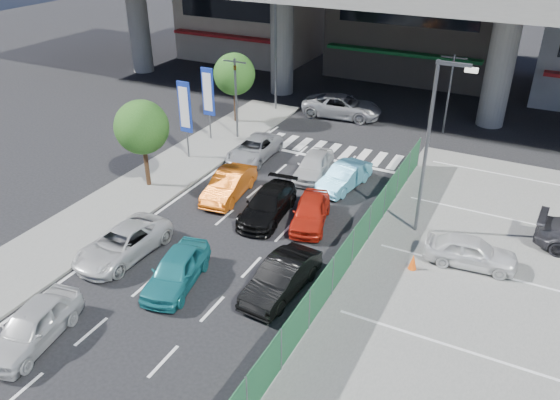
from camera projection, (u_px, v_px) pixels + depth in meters
The scene contains 25 objects.
ground at pixel (219, 257), 23.59m from camera, with size 120.00×120.00×0.00m, color black.
parking_lot at pixel (492, 305), 20.79m from camera, with size 12.00×28.00×0.06m, color #626260.
sidewalk_left at pixel (149, 185), 29.46m from camera, with size 4.00×30.00×0.12m, color #626260.
fence_run at pixel (344, 260), 21.84m from camera, with size 0.16×22.00×1.80m, color #1C532F, non-canonical shape.
traffic_light_left at pixel (235, 79), 33.54m from camera, with size 1.60×1.24×5.20m.
traffic_light_right at pixel (452, 74), 34.39m from camera, with size 1.60×1.24×5.20m.
street_lamp_right at pixel (432, 136), 23.15m from camera, with size 1.65×0.22×8.00m.
street_lamp_left at pixel (278, 45), 37.88m from camera, with size 1.65×0.22×8.00m.
signboard_near at pixel (185, 109), 31.22m from camera, with size 0.80×0.14×4.70m.
signboard_far at pixel (208, 94), 33.72m from camera, with size 0.80×0.14×4.70m.
tree_near at pixel (142, 127), 27.86m from camera, with size 2.80×2.80×4.80m.
tree_far at pixel (234, 74), 36.39m from camera, with size 2.80×2.80×4.80m.
van_white_back_left at pixel (32, 326), 18.78m from camera, with size 1.63×4.05×1.38m, color silver.
sedan_white_mid_left at pixel (123, 243), 23.39m from camera, with size 2.15×4.66×1.29m, color beige.
taxi_teal_mid at pixel (176, 270), 21.63m from camera, with size 1.63×4.05×1.38m, color teal.
hatch_black_mid_right at pixel (281, 278), 21.19m from camera, with size 1.46×4.19×1.38m, color black.
taxi_orange_left at pixel (229, 185), 28.12m from camera, with size 1.46×4.19×1.38m, color #DC5C10.
sedan_black_mid at pixel (268, 205), 26.36m from camera, with size 1.83×4.51×1.31m, color black.
taxi_orange_right at pixel (310, 212), 25.75m from camera, with size 1.55×3.85×1.31m, color red.
wagon_silver_front_left at pixel (254, 149), 32.39m from camera, with size 2.05×4.44×1.23m, color #9EA0A4.
sedan_white_front_mid at pixel (314, 165), 30.24m from camera, with size 1.59×3.95×1.35m, color silver.
kei_truck_front_right at pixel (344, 177), 29.05m from camera, with size 1.36×3.91×1.29m, color #5CB3DC.
crossing_wagon_silver at pixel (342, 106), 38.64m from camera, with size 2.56×5.56×1.54m, color #929399.
parked_sedan_white at pixel (471, 251), 22.75m from camera, with size 1.52×3.79×1.29m, color silver.
traffic_cone at pixel (413, 262), 22.61m from camera, with size 0.36×0.36×0.69m, color #F6540D.
Camera 1 is at (11.14, -16.20, 13.53)m, focal length 35.00 mm.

